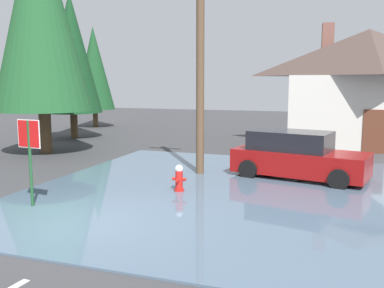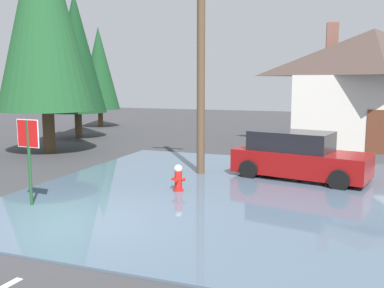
{
  "view_description": "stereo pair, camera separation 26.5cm",
  "coord_description": "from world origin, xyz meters",
  "px_view_note": "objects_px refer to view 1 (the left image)",
  "views": [
    {
      "loc": [
        5.34,
        -8.19,
        3.23
      ],
      "look_at": [
        0.94,
        4.65,
        1.26
      ],
      "focal_mm": 40.07,
      "sensor_mm": 36.0,
      "label": 1
    },
    {
      "loc": [
        5.59,
        -8.1,
        3.23
      ],
      "look_at": [
        0.94,
        4.65,
        1.26
      ],
      "focal_mm": 40.07,
      "sensor_mm": 36.0,
      "label": 2
    }
  ],
  "objects_px": {
    "stop_sign_near": "(29,145)",
    "pine_tree_tall_left": "(71,53)",
    "parked_car": "(297,156)",
    "pine_tree_short_left": "(39,10)",
    "house": "(367,86)",
    "fire_hydrant": "(179,179)",
    "pine_tree_mid_left": "(94,68)",
    "utility_pole": "(200,51)"
  },
  "relations": [
    {
      "from": "pine_tree_tall_left",
      "to": "pine_tree_mid_left",
      "type": "height_order",
      "value": "pine_tree_tall_left"
    },
    {
      "from": "parked_car",
      "to": "utility_pole",
      "type": "bearing_deg",
      "value": -171.66
    },
    {
      "from": "pine_tree_tall_left",
      "to": "pine_tree_short_left",
      "type": "bearing_deg",
      "value": -69.65
    },
    {
      "from": "pine_tree_short_left",
      "to": "stop_sign_near",
      "type": "bearing_deg",
      "value": -54.61
    },
    {
      "from": "fire_hydrant",
      "to": "utility_pole",
      "type": "bearing_deg",
      "value": 93.95
    },
    {
      "from": "parked_car",
      "to": "pine_tree_short_left",
      "type": "xyz_separation_m",
      "value": [
        -11.41,
        1.67,
        5.61
      ]
    },
    {
      "from": "house",
      "to": "stop_sign_near",
      "type": "bearing_deg",
      "value": -120.53
    },
    {
      "from": "stop_sign_near",
      "to": "pine_tree_mid_left",
      "type": "relative_size",
      "value": 0.32
    },
    {
      "from": "fire_hydrant",
      "to": "utility_pole",
      "type": "relative_size",
      "value": 0.1
    },
    {
      "from": "pine_tree_tall_left",
      "to": "utility_pole",
      "type": "bearing_deg",
      "value": -35.44
    },
    {
      "from": "fire_hydrant",
      "to": "pine_tree_mid_left",
      "type": "xyz_separation_m",
      "value": [
        -12.31,
        15.5,
        3.78
      ]
    },
    {
      "from": "house",
      "to": "pine_tree_mid_left",
      "type": "distance_m",
      "value": 18.31
    },
    {
      "from": "fire_hydrant",
      "to": "pine_tree_mid_left",
      "type": "bearing_deg",
      "value": 128.46
    },
    {
      "from": "house",
      "to": "pine_tree_tall_left",
      "type": "distance_m",
      "value": 16.07
    },
    {
      "from": "house",
      "to": "pine_tree_mid_left",
      "type": "xyz_separation_m",
      "value": [
        -17.95,
        3.41,
        1.15
      ]
    },
    {
      "from": "fire_hydrant",
      "to": "house",
      "type": "bearing_deg",
      "value": 64.98
    },
    {
      "from": "utility_pole",
      "to": "parked_car",
      "type": "bearing_deg",
      "value": 8.34
    },
    {
      "from": "pine_tree_mid_left",
      "to": "pine_tree_short_left",
      "type": "bearing_deg",
      "value": -69.66
    },
    {
      "from": "parked_car",
      "to": "pine_tree_tall_left",
      "type": "relative_size",
      "value": 0.56
    },
    {
      "from": "pine_tree_mid_left",
      "to": "utility_pole",
      "type": "bearing_deg",
      "value": -46.84
    },
    {
      "from": "house",
      "to": "fire_hydrant",
      "type": "bearing_deg",
      "value": -115.02
    },
    {
      "from": "utility_pole",
      "to": "fire_hydrant",
      "type": "bearing_deg",
      "value": -86.05
    },
    {
      "from": "pine_tree_short_left",
      "to": "pine_tree_mid_left",
      "type": "bearing_deg",
      "value": 110.34
    },
    {
      "from": "fire_hydrant",
      "to": "utility_pole",
      "type": "distance_m",
      "value": 4.65
    },
    {
      "from": "house",
      "to": "pine_tree_short_left",
      "type": "relative_size",
      "value": 0.82
    },
    {
      "from": "utility_pole",
      "to": "pine_tree_tall_left",
      "type": "relative_size",
      "value": 1.0
    },
    {
      "from": "utility_pole",
      "to": "parked_car",
      "type": "height_order",
      "value": "utility_pole"
    },
    {
      "from": "stop_sign_near",
      "to": "pine_tree_short_left",
      "type": "relative_size",
      "value": 0.21
    },
    {
      "from": "fire_hydrant",
      "to": "pine_tree_mid_left",
      "type": "height_order",
      "value": "pine_tree_mid_left"
    },
    {
      "from": "pine_tree_tall_left",
      "to": "pine_tree_short_left",
      "type": "relative_size",
      "value": 0.76
    },
    {
      "from": "pine_tree_tall_left",
      "to": "pine_tree_short_left",
      "type": "xyz_separation_m",
      "value": [
        1.83,
        -4.95,
        1.51
      ]
    },
    {
      "from": "pine_tree_mid_left",
      "to": "parked_car",
      "type": "bearing_deg",
      "value": -38.95
    },
    {
      "from": "stop_sign_near",
      "to": "house",
      "type": "height_order",
      "value": "house"
    },
    {
      "from": "stop_sign_near",
      "to": "house",
      "type": "xyz_separation_m",
      "value": [
        8.71,
        14.76,
        1.41
      ]
    },
    {
      "from": "stop_sign_near",
      "to": "utility_pole",
      "type": "height_order",
      "value": "utility_pole"
    },
    {
      "from": "pine_tree_tall_left",
      "to": "parked_car",
      "type": "bearing_deg",
      "value": -26.53
    },
    {
      "from": "pine_tree_mid_left",
      "to": "house",
      "type": "bearing_deg",
      "value": -10.76
    },
    {
      "from": "utility_pole",
      "to": "pine_tree_short_left",
      "type": "distance_m",
      "value": 8.66
    },
    {
      "from": "parked_car",
      "to": "pine_tree_short_left",
      "type": "bearing_deg",
      "value": 171.69
    },
    {
      "from": "stop_sign_near",
      "to": "pine_tree_tall_left",
      "type": "xyz_separation_m",
      "value": [
        -7.08,
        12.33,
        3.22
      ]
    },
    {
      "from": "stop_sign_near",
      "to": "parked_car",
      "type": "bearing_deg",
      "value": 42.83
    },
    {
      "from": "stop_sign_near",
      "to": "pine_tree_tall_left",
      "type": "height_order",
      "value": "pine_tree_tall_left"
    }
  ]
}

